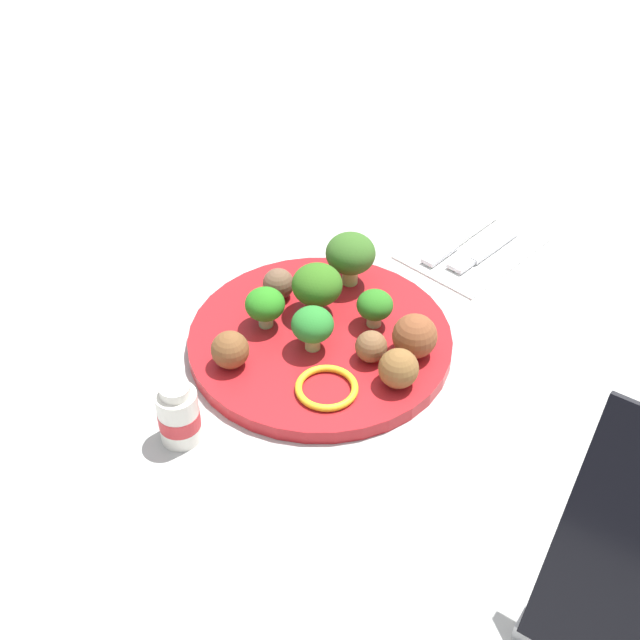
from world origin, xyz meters
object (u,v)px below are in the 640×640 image
broccoli_floret_back_right (313,325)px  broccoli_floret_mid_right (375,306)px  pepper_ring_center (327,388)px  meatball_mid_left (415,336)px  broccoli_floret_front_right (317,285)px  napkin (473,247)px  meatball_far_rim (278,284)px  meatball_near_rim (399,368)px  knife (458,240)px  fork (482,252)px  broccoli_floret_far_rim (265,305)px  meatball_front_left (371,347)px  yogurt_bottle (179,415)px  broccoli_floret_mid_left (351,254)px  plate (320,340)px  meatball_front_right (230,350)px

broccoli_floret_back_right → broccoli_floret_mid_right: 0.08m
broccoli_floret_mid_right → pepper_ring_center: 0.11m
broccoli_floret_back_right → meatball_mid_left: (-0.07, 0.07, -0.01)m
broccoli_floret_front_right → napkin: (-0.24, 0.01, -0.05)m
broccoli_floret_front_right → meatball_far_rim: broccoli_floret_front_right is taller
pepper_ring_center → napkin: bearing=-164.1°
meatball_near_rim → knife: (-0.24, -0.14, -0.03)m
broccoli_floret_back_right → napkin: size_ratio=0.29×
meatball_near_rim → broccoli_floret_back_right: bearing=-71.5°
meatball_far_rim → knife: bearing=170.0°
broccoli_floret_mid_right → napkin: broccoli_floret_mid_right is taller
meatball_far_rim → fork: 0.26m
broccoli_floret_front_right → broccoli_floret_far_rim: 0.06m
broccoli_floret_front_right → knife: 0.23m
broccoli_floret_mid_right → meatball_front_left: bearing=44.3°
broccoli_floret_far_rim → knife: 0.29m
broccoli_floret_back_right → knife: size_ratio=0.34×
knife → yogurt_bottle: 0.44m
knife → meatball_mid_left: bearing=31.5°
meatball_mid_left → meatball_far_rim: bearing=-72.9°
broccoli_floret_mid_right → fork: 0.20m
broccoli_floret_mid_left → napkin: 0.19m
plate → broccoli_floret_mid_left: bearing=-149.9°
broccoli_floret_mid_left → broccoli_floret_mid_right: bearing=68.6°
broccoli_floret_back_right → fork: (-0.27, -0.01, -0.04)m
broccoli_floret_mid_right → yogurt_bottle: bearing=-1.5°
broccoli_floret_far_rim → napkin: (-0.30, 0.03, -0.04)m
meatball_near_rim → meatball_front_left: bearing=-94.9°
yogurt_bottle → broccoli_floret_far_rim: bearing=-156.1°
broccoli_floret_back_right → meatball_front_right: size_ratio=1.26×
broccoli_floret_mid_left → napkin: size_ratio=0.37×
broccoli_floret_front_right → yogurt_bottle: broccoli_floret_front_right is taller
fork → meatball_front_left: bearing=14.7°
meatball_mid_left → pepper_ring_center: 0.11m
broccoli_floret_mid_left → meatball_mid_left: 0.14m
plate → broccoli_floret_front_right: broccoli_floret_front_right is taller
fork → yogurt_bottle: 0.44m
meatball_front_left → napkin: meatball_front_left is taller
broccoli_floret_front_right → pepper_ring_center: 0.13m
broccoli_floret_far_rim → yogurt_bottle: yogurt_bottle is taller
napkin → fork: 0.02m
fork → meatball_near_rim: bearing=23.6°
meatball_front_right → knife: 0.35m
broccoli_floret_front_right → meatball_front_right: size_ratio=1.51×
yogurt_bottle → meatball_front_left: bearing=167.4°
plate → meatball_far_rim: size_ratio=7.99×
meatball_front_right → broccoli_floret_mid_left: bearing=-171.6°
broccoli_floret_mid_right → meatball_far_rim: size_ratio=1.20×
pepper_ring_center → fork: size_ratio=0.52×
broccoli_floret_front_right → meatball_front_right: (0.12, 0.01, -0.02)m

